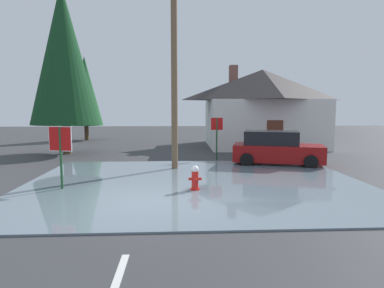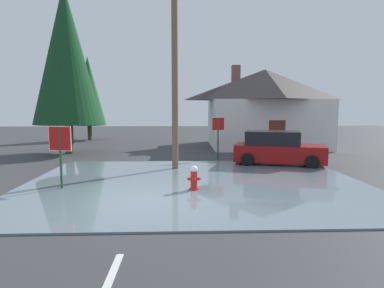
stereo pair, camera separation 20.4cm
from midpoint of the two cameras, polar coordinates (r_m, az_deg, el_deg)
ground_plane at (r=10.19m, az=-7.96°, el=-10.06°), size 80.00×80.00×0.10m
flood_puddle at (r=12.45m, az=0.19°, el=-6.62°), size 12.37×9.79×0.05m
lane_stop_bar at (r=8.48m, az=-6.54°, el=-13.05°), size 3.92×0.47×0.01m
stop_sign_near at (r=12.09m, az=-21.89°, el=-0.12°), size 0.82×0.23×2.17m
fire_hydrant at (r=11.26m, az=0.00°, el=-5.90°), size 0.44×0.38×0.87m
utility_pole at (r=15.09m, az=-3.43°, el=12.73°), size 1.60×0.28×8.65m
stop_sign_far at (r=18.00m, az=3.91°, el=2.45°), size 0.69×0.14×2.26m
house at (r=24.70m, az=11.54°, el=6.22°), size 8.32×7.53×5.89m
parked_car at (r=16.88m, az=13.73°, el=-0.77°), size 4.57×2.91×1.65m
pine_tree_tall_left at (r=29.99m, az=-17.87°, el=8.55°), size 2.82×2.82×7.05m
pine_tree_mid_left at (r=21.69m, az=-21.25°, el=13.92°), size 3.97×3.97×9.93m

